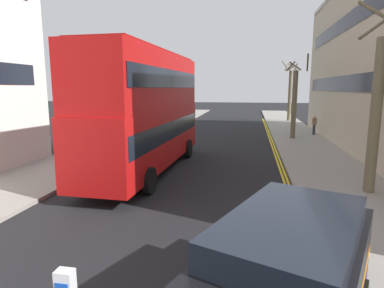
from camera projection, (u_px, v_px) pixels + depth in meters
sidewalk_right at (323, 164)px, 16.82m from camera, size 4.00×80.00×0.14m
sidewalk_left at (91, 155)px, 19.12m from camera, size 4.00×80.00×0.14m
kerb_line_outer at (285, 173)px, 15.26m from camera, size 0.10×56.00×0.01m
kerb_line_inner at (281, 173)px, 15.29m from camera, size 0.10×56.00×0.01m
double_decker_bus_away at (147, 108)px, 15.29m from camera, size 3.03×10.87×5.64m
pedestrian_far at (314, 125)px, 26.79m from camera, size 0.34×0.22×1.62m
street_tree_near at (376, 110)px, 11.65m from camera, size 2.00×1.99×6.71m
street_tree_mid at (295, 102)px, 24.73m from camera, size 1.74×1.70×6.29m
street_tree_far at (290, 93)px, 38.08m from camera, size 1.75×1.81×6.99m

